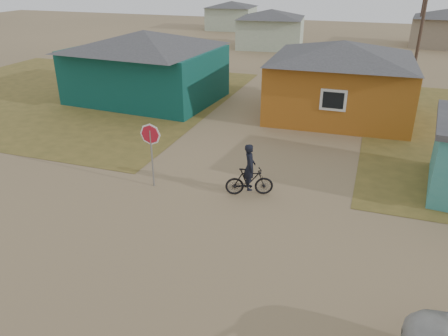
# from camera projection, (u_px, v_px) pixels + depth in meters

# --- Properties ---
(ground) EXTENTS (120.00, 120.00, 0.00)m
(ground) POSITION_uv_depth(u_px,v_px,m) (190.00, 254.00, 12.03)
(ground) COLOR #8C7350
(grass_nw) EXTENTS (20.00, 18.00, 0.00)m
(grass_nw) POSITION_uv_depth(u_px,v_px,m) (66.00, 93.00, 27.35)
(grass_nw) COLOR brown
(grass_nw) RESTS_ON ground
(house_teal) EXTENTS (8.93, 7.08, 4.00)m
(house_teal) POSITION_uv_depth(u_px,v_px,m) (146.00, 65.00, 25.28)
(house_teal) COLOR #0B3E38
(house_teal) RESTS_ON ground
(house_yellow) EXTENTS (7.72, 6.76, 3.90)m
(house_yellow) POSITION_uv_depth(u_px,v_px,m) (341.00, 78.00, 22.45)
(house_yellow) COLOR #9E5918
(house_yellow) RESTS_ON ground
(house_pale_west) EXTENTS (7.04, 6.15, 3.60)m
(house_pale_west) POSITION_uv_depth(u_px,v_px,m) (271.00, 28.00, 42.21)
(house_pale_west) COLOR #A9B79E
(house_pale_west) RESTS_ON ground
(house_beige_east) EXTENTS (6.95, 6.05, 3.60)m
(house_beige_east) POSITION_uv_depth(u_px,v_px,m) (445.00, 27.00, 42.59)
(house_beige_east) COLOR gray
(house_beige_east) RESTS_ON ground
(house_pale_north) EXTENTS (6.28, 5.81, 3.40)m
(house_pale_north) POSITION_uv_depth(u_px,v_px,m) (231.00, 15.00, 54.94)
(house_pale_north) COLOR #A9B79E
(house_pale_north) RESTS_ON ground
(utility_pole_near) EXTENTS (1.40, 0.20, 8.00)m
(utility_pole_near) POSITION_uv_depth(u_px,v_px,m) (423.00, 21.00, 27.24)
(utility_pole_near) COLOR #443329
(utility_pole_near) RESTS_ON ground
(utility_pole_far) EXTENTS (1.40, 0.20, 8.00)m
(utility_pole_far) POSITION_uv_depth(u_px,v_px,m) (423.00, 3.00, 40.67)
(utility_pole_far) COLOR #443329
(utility_pole_far) RESTS_ON ground
(stop_sign) EXTENTS (0.73, 0.33, 2.37)m
(stop_sign) POSITION_uv_depth(u_px,v_px,m) (151.00, 141.00, 15.05)
(stop_sign) COLOR gray
(stop_sign) RESTS_ON ground
(cyclist) EXTENTS (1.71, 1.02, 1.87)m
(cyclist) POSITION_uv_depth(u_px,v_px,m) (249.00, 177.00, 14.90)
(cyclist) COLOR black
(cyclist) RESTS_ON ground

